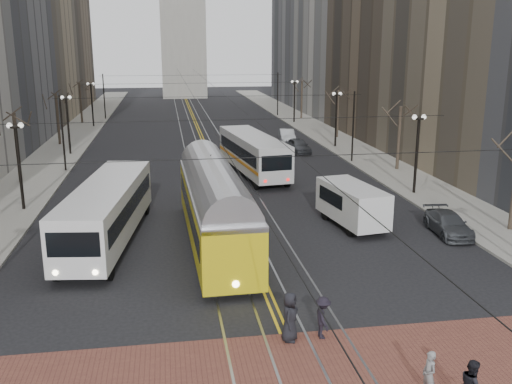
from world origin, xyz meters
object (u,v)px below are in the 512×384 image
object	(u,v)px
streetcar	(215,213)
sedan_parked	(448,224)
transit_bus	(108,214)
pedestrian_b	(429,375)
rear_bus	(253,155)
cargo_van	(352,206)
sedan_grey	(298,146)
sedan_silver	(287,136)
pedestrian_a	(290,317)
pedestrian_d	(323,317)

from	to	relation	value
streetcar	sedan_parked	size ratio (longest dim) A/B	3.47
transit_bus	pedestrian_b	xyz separation A→B (m)	(11.14, -16.46, -0.86)
streetcar	rear_bus	world-z (taller)	streetcar
cargo_van	sedan_grey	distance (m)	24.23
transit_bus	sedan_parked	bearing A→B (deg)	2.34
cargo_van	sedan_silver	bearing A→B (deg)	76.25
rear_bus	pedestrian_a	xyz separation A→B (m)	(-2.92, -28.05, -0.69)
streetcar	pedestrian_d	distance (m)	11.45
sedan_silver	cargo_van	bearing A→B (deg)	-88.79
pedestrian_a	pedestrian_d	size ratio (longest dim) A/B	1.16
pedestrian_b	transit_bus	bearing A→B (deg)	-150.68
sedan_grey	sedan_silver	xyz separation A→B (m)	(0.20, 6.46, 0.01)
sedan_parked	pedestrian_a	xyz separation A→B (m)	(-11.72, -10.59, 0.33)
transit_bus	rear_bus	xyz separation A→B (m)	(10.55, 15.73, 0.01)
pedestrian_a	pedestrian_d	distance (m)	1.27
streetcar	transit_bus	bearing A→B (deg)	165.76
streetcar	pedestrian_b	world-z (taller)	streetcar
sedan_silver	sedan_parked	world-z (taller)	sedan_silver
transit_bus	pedestrian_a	size ratio (longest dim) A/B	6.91
sedan_grey	pedestrian_a	distance (m)	38.12
cargo_van	sedan_silver	size ratio (longest dim) A/B	1.27
pedestrian_a	pedestrian_d	world-z (taller)	pedestrian_a
sedan_silver	pedestrian_d	distance (m)	44.23
streetcar	pedestrian_d	bearing A→B (deg)	-76.00
sedan_silver	sedan_parked	distance (m)	33.02
sedan_grey	sedan_parked	world-z (taller)	sedan_grey
sedan_silver	sedan_parked	size ratio (longest dim) A/B	1.03
pedestrian_a	sedan_silver	bearing A→B (deg)	10.27
rear_bus	transit_bus	bearing A→B (deg)	-131.28
sedan_silver	sedan_parked	xyz separation A→B (m)	(2.55, -32.92, -0.11)
sedan_silver	pedestrian_d	xyz separation A→B (m)	(-7.91, -43.51, 0.09)
pedestrian_b	pedestrian_d	bearing A→B (deg)	-156.20
pedestrian_b	pedestrian_d	size ratio (longest dim) A/B	0.95
transit_bus	sedan_grey	world-z (taller)	transit_bus
sedan_parked	rear_bus	bearing A→B (deg)	121.35
cargo_van	streetcar	bearing A→B (deg)	-176.11
transit_bus	sedan_silver	size ratio (longest dim) A/B	2.93
cargo_van	pedestrian_b	distance (m)	17.38
sedan_grey	sedan_parked	bearing A→B (deg)	-90.26
cargo_van	sedan_grey	xyz separation A→B (m)	(2.31, 24.11, -0.53)
rear_bus	pedestrian_b	bearing A→B (deg)	-96.39
sedan_silver	pedestrian_a	distance (m)	44.47
pedestrian_d	cargo_van	bearing A→B (deg)	-22.43
sedan_parked	pedestrian_a	world-z (taller)	pedestrian_a
transit_bus	pedestrian_a	distance (m)	14.50
transit_bus	sedan_silver	distance (m)	35.44
sedan_grey	pedestrian_b	xyz separation A→B (m)	(-5.45, -41.20, 0.06)
transit_bus	streetcar	xyz separation A→B (m)	(5.83, -1.32, 0.14)
rear_bus	cargo_van	size ratio (longest dim) A/B	2.22
cargo_van	rear_bus	bearing A→B (deg)	94.82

